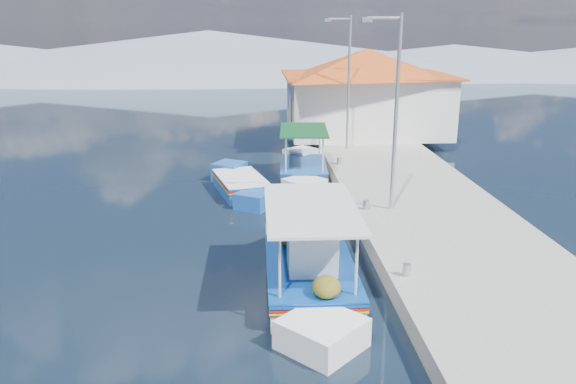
{
  "coord_description": "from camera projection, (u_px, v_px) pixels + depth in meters",
  "views": [
    {
      "loc": [
        0.28,
        -15.23,
        6.26
      ],
      "look_at": [
        1.27,
        1.4,
        1.3
      ],
      "focal_mm": 35.89,
      "sensor_mm": 36.0,
      "label": 1
    }
  ],
  "objects": [
    {
      "name": "main_caique",
      "position": [
        310.0,
        272.0,
        13.88
      ],
      "size": [
        2.16,
        7.19,
        2.37
      ],
      "rotation": [
        0.0,
        0.0,
        0.0
      ],
      "color": "white",
      "rests_on": "ground"
    },
    {
      "name": "lamp_post_near",
      "position": [
        394.0,
        104.0,
        17.41
      ],
      "size": [
        1.21,
        0.14,
        6.0
      ],
      "color": "#A5A8AD",
      "rests_on": "quay"
    },
    {
      "name": "caique_green_canopy",
      "position": [
        303.0,
        171.0,
        23.69
      ],
      "size": [
        2.1,
        6.16,
        2.31
      ],
      "rotation": [
        0.0,
        0.0,
        0.07
      ],
      "color": "white",
      "rests_on": "ground"
    },
    {
      "name": "quay",
      "position": [
        400.0,
        182.0,
        22.35
      ],
      "size": [
        5.0,
        44.0,
        0.5
      ],
      "primitive_type": "cube",
      "color": "gray",
      "rests_on": "ground"
    },
    {
      "name": "ground",
      "position": [
        246.0,
        251.0,
        16.34
      ],
      "size": [
        160.0,
        160.0,
        0.0
      ],
      "primitive_type": "plane",
      "color": "black",
      "rests_on": "ground"
    },
    {
      "name": "caique_blue_hull",
      "position": [
        241.0,
        186.0,
        21.79
      ],
      "size": [
        2.48,
        5.19,
        0.96
      ],
      "rotation": [
        0.0,
        0.0,
        -0.26
      ],
      "color": "#1B51A4",
      "rests_on": "ground"
    },
    {
      "name": "mountain_ridge",
      "position": [
        305.0,
        57.0,
        69.7
      ],
      "size": [
        171.4,
        96.0,
        5.5
      ],
      "color": "gray",
      "rests_on": "ground"
    },
    {
      "name": "bollards",
      "position": [
        350.0,
        178.0,
        21.4
      ],
      "size": [
        0.2,
        17.2,
        0.3
      ],
      "color": "#A5A8AD",
      "rests_on": "quay"
    },
    {
      "name": "harbor_building",
      "position": [
        366.0,
        90.0,
        30.25
      ],
      "size": [
        10.49,
        10.49,
        4.4
      ],
      "color": "silver",
      "rests_on": "quay"
    },
    {
      "name": "lamp_post_far",
      "position": [
        347.0,
        76.0,
        26.02
      ],
      "size": [
        1.21,
        0.14,
        6.0
      ],
      "color": "#A5A8AD",
      "rests_on": "quay"
    }
  ]
}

